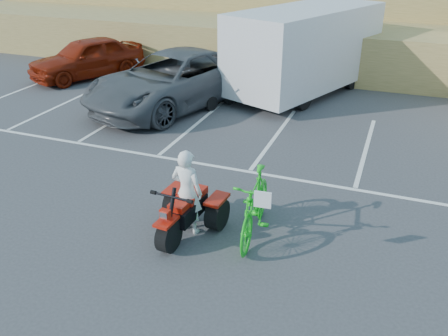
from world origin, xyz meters
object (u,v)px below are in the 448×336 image
(rider, at_px, (187,192))
(red_car, at_px, (87,57))
(quad_atv_blue, at_px, (211,104))
(quad_atv_green, at_px, (269,102))
(red_trike_atv, at_px, (185,234))
(grey_pickup, at_px, (173,80))
(green_dirt_bike, at_px, (255,205))
(cargo_trailer, at_px, (306,48))

(rider, bearing_deg, red_car, -41.50)
(red_car, bearing_deg, quad_atv_blue, 12.46)
(rider, distance_m, quad_atv_blue, 8.28)
(quad_atv_blue, distance_m, quad_atv_green, 2.14)
(red_trike_atv, distance_m, quad_atv_blue, 8.37)
(grey_pickup, height_order, quad_atv_green, grey_pickup)
(green_dirt_bike, xyz_separation_m, cargo_trailer, (-1.21, 10.09, 1.03))
(green_dirt_bike, xyz_separation_m, quad_atv_blue, (-3.99, 7.44, -0.69))
(red_trike_atv, relative_size, grey_pickup, 0.26)
(green_dirt_bike, distance_m, red_car, 13.75)
(rider, height_order, grey_pickup, grey_pickup)
(red_trike_atv, height_order, grey_pickup, grey_pickup)
(quad_atv_blue, height_order, quad_atv_green, quad_atv_blue)
(grey_pickup, distance_m, red_car, 5.59)
(grey_pickup, bearing_deg, red_trike_atv, -44.19)
(rider, height_order, quad_atv_blue, rider)
(cargo_trailer, bearing_deg, quad_atv_blue, -114.93)
(red_car, height_order, cargo_trailer, cargo_trailer)
(rider, relative_size, grey_pickup, 0.27)
(rider, bearing_deg, quad_atv_green, -80.43)
(rider, height_order, red_car, rider)
(quad_atv_green, bearing_deg, rider, -61.31)
(rider, height_order, quad_atv_green, rider)
(rider, distance_m, green_dirt_bike, 1.39)
(green_dirt_bike, height_order, quad_atv_blue, green_dirt_bike)
(rider, distance_m, red_car, 13.03)
(red_trike_atv, height_order, red_car, red_car)
(grey_pickup, height_order, quad_atv_blue, grey_pickup)
(red_car, distance_m, quad_atv_green, 8.33)
(grey_pickup, bearing_deg, quad_atv_green, 45.46)
(red_car, bearing_deg, grey_pickup, 3.71)
(quad_atv_blue, bearing_deg, red_car, -171.68)
(quad_atv_blue, bearing_deg, quad_atv_green, 51.26)
(red_trike_atv, height_order, green_dirt_bike, green_dirt_bike)
(grey_pickup, relative_size, cargo_trailer, 0.93)
(cargo_trailer, height_order, quad_atv_blue, cargo_trailer)
(red_trike_atv, xyz_separation_m, red_car, (-9.05, 9.51, 0.84))
(quad_atv_blue, bearing_deg, red_trike_atv, -49.41)
(red_trike_atv, relative_size, green_dirt_bike, 0.77)
(grey_pickup, distance_m, cargo_trailer, 5.21)
(quad_atv_blue, bearing_deg, cargo_trailer, 65.66)
(red_car, bearing_deg, rider, -19.67)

